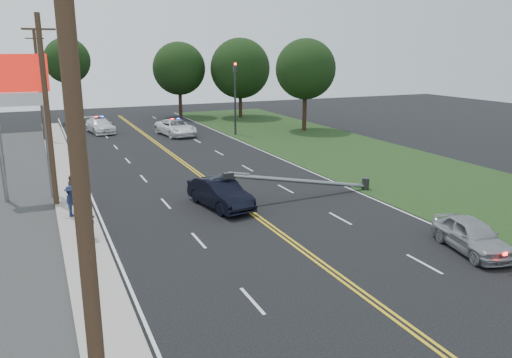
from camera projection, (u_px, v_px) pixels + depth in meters
name	position (u px, v px, depth m)	size (l,w,h in m)	color
ground	(317.00, 261.00, 20.00)	(120.00, 120.00, 0.00)	black
sidewalk	(76.00, 214.00, 25.57)	(1.80, 70.00, 0.12)	#A19C92
grass_verge	(413.00, 173.00, 34.13)	(12.00, 80.00, 0.01)	black
centerline_yellow	(229.00, 196.00, 28.86)	(0.36, 80.00, 0.00)	gold
pylon_sign	(18.00, 92.00, 26.80)	(3.20, 0.35, 8.00)	gray
traffic_signal	(235.00, 92.00, 48.76)	(0.28, 0.41, 7.05)	#2D2D30
fallen_streetlight	(309.00, 181.00, 28.49)	(9.36, 0.44, 1.91)	#2D2D30
utility_pole_near	(87.00, 248.00, 8.05)	(1.60, 0.28, 10.00)	#382619
utility_pole_mid	(47.00, 112.00, 25.77)	(1.60, 0.28, 10.00)	#382619
utility_pole_far	(40.00, 85.00, 45.25)	(1.60, 0.28, 10.00)	#382619
tree_6	(67.00, 61.00, 56.63)	(5.14, 5.14, 9.61)	black
tree_7	(179.00, 69.00, 61.47)	(6.47, 6.47, 9.23)	black
tree_8	(240.00, 68.00, 61.34)	(7.35, 7.35, 9.69)	black
tree_9	(306.00, 69.00, 50.94)	(6.16, 6.16, 9.39)	black
crashed_sedan	(220.00, 193.00, 26.62)	(1.65, 4.73, 1.56)	black
waiting_sedan	(472.00, 235.00, 20.78)	(1.66, 4.13, 1.41)	#999AA0
emergency_a	(176.00, 127.00, 49.21)	(2.59, 5.63, 1.56)	white
emergency_b	(100.00, 125.00, 50.76)	(2.09, 5.14, 1.49)	silver
bystander_a	(90.00, 220.00, 21.82)	(0.63, 0.41, 1.72)	#292830
bystander_b	(85.00, 220.00, 21.99)	(0.77, 0.60, 1.58)	#A1A1A5
bystander_c	(71.00, 201.00, 24.80)	(1.02, 0.59, 1.58)	#192240
bystander_d	(72.00, 190.00, 26.76)	(0.94, 0.39, 1.61)	#534742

